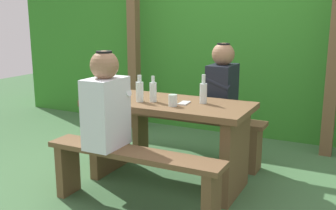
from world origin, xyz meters
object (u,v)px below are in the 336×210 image
object	(u,v)px
bench_near	(133,168)
person_white_shirt	(106,103)
bottle_center	(140,91)
cell_phone	(184,103)
bench_far	(194,129)
bottle_right	(203,92)
picnic_table	(168,128)
bottle_left	(153,91)
drinking_glass	(173,100)
person_black_coat	(222,85)

from	to	relation	value
bench_near	person_white_shirt	xyz separation A→B (m)	(-0.22, 0.00, 0.46)
bottle_center	cell_phone	world-z (taller)	bottle_center
bench_far	bottle_right	world-z (taller)	bottle_right
person_white_shirt	bottle_center	size ratio (longest dim) A/B	3.20
bottle_right	cell_phone	world-z (taller)	bottle_right
person_white_shirt	bottle_center	bearing A→B (deg)	88.26
picnic_table	person_white_shirt	xyz separation A→B (m)	(-0.22, -0.57, 0.30)
bottle_left	bottle_right	world-z (taller)	bottle_right
picnic_table	bottle_center	bearing A→B (deg)	-151.48
person_white_shirt	drinking_glass	distance (m)	0.55
bench_far	person_white_shirt	bearing A→B (deg)	-100.91
bottle_right	picnic_table	bearing A→B (deg)	-166.74
bottle_left	bottle_right	xyz separation A→B (m)	(0.40, 0.13, 0.01)
picnic_table	bench_far	size ratio (longest dim) A/B	1.00
picnic_table	bottle_center	distance (m)	0.40
bottle_right	cell_phone	size ratio (longest dim) A/B	1.71
person_black_coat	drinking_glass	distance (m)	0.73
bench_far	person_white_shirt	xyz separation A→B (m)	(-0.22, -1.15, 0.46)
bottle_right	bottle_left	bearing A→B (deg)	-161.57
drinking_glass	cell_phone	world-z (taller)	drinking_glass
picnic_table	drinking_glass	size ratio (longest dim) A/B	14.90
picnic_table	person_black_coat	size ratio (longest dim) A/B	1.95
bench_near	bottle_left	size ratio (longest dim) A/B	6.42
bench_far	bottle_left	bearing A→B (deg)	-99.48
person_black_coat	bottle_center	world-z (taller)	person_black_coat
drinking_glass	cell_phone	xyz separation A→B (m)	(0.04, 0.12, -0.04)
picnic_table	bottle_right	distance (m)	0.44
bench_far	bottle_center	xyz separation A→B (m)	(-0.21, -0.69, 0.48)
bench_far	person_black_coat	bearing A→B (deg)	-0.69
cell_phone	bottle_right	bearing A→B (deg)	26.75
person_black_coat	bottle_left	size ratio (longest dim) A/B	3.30
bench_far	drinking_glass	bearing A→B (deg)	-81.06
bench_near	drinking_glass	world-z (taller)	drinking_glass
person_white_shirt	bottle_center	world-z (taller)	person_white_shirt
bottle_center	cell_phone	bearing A→B (deg)	15.06
drinking_glass	cell_phone	distance (m)	0.14
drinking_glass	bottle_right	bearing A→B (deg)	49.52
cell_phone	bottle_center	bearing A→B (deg)	-170.17
person_black_coat	bottle_left	xyz separation A→B (m)	(-0.38, -0.64, 0.01)
bench_near	bench_far	distance (m)	1.15
bench_far	cell_phone	xyz separation A→B (m)	(0.16, -0.59, 0.39)
person_black_coat	bottle_center	xyz separation A→B (m)	(-0.48, -0.69, 0.02)
drinking_glass	bottle_center	bearing A→B (deg)	175.31
person_black_coat	bench_near	bearing A→B (deg)	-103.51
bench_near	bench_far	world-z (taller)	same
bottle_right	bottle_center	xyz separation A→B (m)	(-0.50, -0.18, -0.00)
person_black_coat	bench_far	bearing A→B (deg)	179.31
bench_far	person_black_coat	xyz separation A→B (m)	(0.28, -0.00, 0.46)
bottle_center	bench_near	bearing A→B (deg)	-65.87
picnic_table	cell_phone	size ratio (longest dim) A/B	10.00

